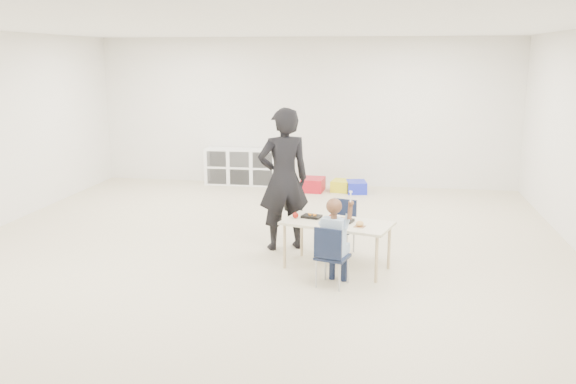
% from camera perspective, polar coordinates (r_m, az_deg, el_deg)
% --- Properties ---
extents(room, '(9.00, 9.02, 2.80)m').
position_cam_1_polar(room, '(7.31, -3.12, 4.37)').
color(room, beige).
rests_on(room, ground).
extents(table, '(1.36, 0.93, 0.57)m').
position_cam_1_polar(table, '(7.16, 4.58, -4.97)').
color(table, beige).
rests_on(table, ground).
extents(chair_near, '(0.40, 0.39, 0.68)m').
position_cam_1_polar(chair_near, '(6.63, 4.19, -5.95)').
color(chair_near, '#111933').
rests_on(chair_near, ground).
extents(chair_far, '(0.40, 0.39, 0.68)m').
position_cam_1_polar(chair_far, '(7.67, 4.94, -3.37)').
color(chair_far, '#111933').
rests_on(chair_far, ground).
extents(child, '(0.56, 0.56, 1.07)m').
position_cam_1_polar(child, '(6.57, 4.22, -4.33)').
color(child, '#A6C4E0').
rests_on(child, chair_near).
extents(lunch_tray_near, '(0.26, 0.21, 0.03)m').
position_cam_1_polar(lunch_tray_near, '(7.10, 5.22, -2.66)').
color(lunch_tray_near, black).
rests_on(lunch_tray_near, table).
extents(lunch_tray_far, '(0.26, 0.21, 0.03)m').
position_cam_1_polar(lunch_tray_far, '(7.25, 2.23, -2.30)').
color(lunch_tray_far, black).
rests_on(lunch_tray_far, table).
extents(milk_carton, '(0.09, 0.09, 0.10)m').
position_cam_1_polar(milk_carton, '(6.97, 4.57, -2.64)').
color(milk_carton, white).
rests_on(milk_carton, table).
extents(bread_roll, '(0.09, 0.09, 0.07)m').
position_cam_1_polar(bread_roll, '(6.91, 6.72, -2.97)').
color(bread_roll, '#DAAC59').
rests_on(bread_roll, table).
extents(apple_near, '(0.07, 0.07, 0.07)m').
position_cam_1_polar(apple_near, '(7.15, 4.11, -2.35)').
color(apple_near, maroon).
rests_on(apple_near, table).
extents(apple_far, '(0.07, 0.07, 0.07)m').
position_cam_1_polar(apple_far, '(7.22, 0.71, -2.19)').
color(apple_far, maroon).
rests_on(apple_far, table).
extents(cubby_shelf, '(1.40, 0.40, 0.70)m').
position_cam_1_polar(cubby_shelf, '(11.86, -4.35, 2.39)').
color(cubby_shelf, white).
rests_on(cubby_shelf, ground).
extents(adult, '(0.79, 0.68, 1.83)m').
position_cam_1_polar(adult, '(7.74, -0.42, 1.19)').
color(adult, black).
rests_on(adult, ground).
extents(bin_red, '(0.42, 0.52, 0.24)m').
position_cam_1_polar(bin_red, '(11.28, 2.36, 0.70)').
color(bin_red, '#AF111D').
rests_on(bin_red, ground).
extents(bin_yellow, '(0.38, 0.46, 0.20)m').
position_cam_1_polar(bin_yellow, '(11.32, 5.01, 0.60)').
color(bin_yellow, gold).
rests_on(bin_yellow, ground).
extents(bin_blue, '(0.41, 0.49, 0.21)m').
position_cam_1_polar(bin_blue, '(11.21, 6.42, 0.48)').
color(bin_blue, '#1925C2').
rests_on(bin_blue, ground).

